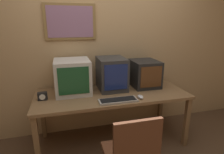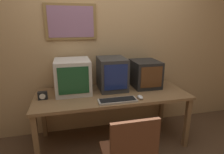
% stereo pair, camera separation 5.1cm
% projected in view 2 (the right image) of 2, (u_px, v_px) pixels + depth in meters
% --- Properties ---
extents(wall_back, '(8.00, 0.08, 2.60)m').
position_uv_depth(wall_back, '(104.00, 43.00, 2.66)').
color(wall_back, tan).
rests_on(wall_back, ground_plane).
extents(desk, '(1.92, 0.77, 0.71)m').
position_uv_depth(desk, '(112.00, 98.00, 2.43)').
color(desk, olive).
rests_on(desk, ground_plane).
extents(monitor_left, '(0.44, 0.46, 0.43)m').
position_uv_depth(monitor_left, '(73.00, 76.00, 2.38)').
color(monitor_left, beige).
rests_on(monitor_left, desk).
extents(monitor_center, '(0.36, 0.44, 0.43)m').
position_uv_depth(monitor_center, '(112.00, 74.00, 2.51)').
color(monitor_center, '#333333').
rests_on(monitor_center, desk).
extents(monitor_right, '(0.36, 0.42, 0.37)m').
position_uv_depth(monitor_right, '(145.00, 74.00, 2.62)').
color(monitor_right, black).
rests_on(monitor_right, desk).
extents(keyboard_main, '(0.45, 0.15, 0.03)m').
position_uv_depth(keyboard_main, '(117.00, 100.00, 2.15)').
color(keyboard_main, '#A8A399').
rests_on(keyboard_main, desk).
extents(mouse_near_keyboard, '(0.06, 0.11, 0.04)m').
position_uv_depth(mouse_near_keyboard, '(140.00, 97.00, 2.23)').
color(mouse_near_keyboard, silver).
rests_on(mouse_near_keyboard, desk).
extents(desk_clock, '(0.11, 0.06, 0.09)m').
position_uv_depth(desk_clock, '(43.00, 96.00, 2.20)').
color(desk_clock, black).
rests_on(desk_clock, desk).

